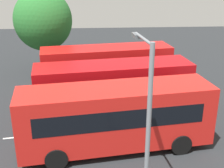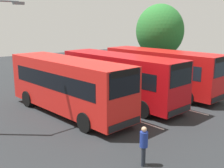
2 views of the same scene
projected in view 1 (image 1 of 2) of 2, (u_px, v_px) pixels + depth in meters
name	position (u px, v px, depth m)	size (l,w,h in m)	color
ground_plane	(105.00, 114.00, 19.06)	(60.83, 60.83, 0.00)	#232628
bus_far_left	(117.00, 116.00, 14.73)	(9.77, 3.67, 3.34)	red
bus_center_left	(114.00, 87.00, 18.34)	(9.77, 3.64, 3.34)	#B70C11
bus_center_right	(107.00, 67.00, 22.20)	(9.78, 3.72, 3.34)	red
street_lamp	(147.00, 122.00, 9.95)	(0.44, 2.21, 6.61)	gray
depot_tree	(43.00, 20.00, 25.57)	(5.00, 4.50, 7.20)	#4C3823
lane_stripe_outer_left	(107.00, 128.00, 17.26)	(11.51, 0.12, 0.01)	silver
lane_stripe_inner_left	(104.00, 101.00, 20.85)	(11.51, 0.12, 0.01)	silver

